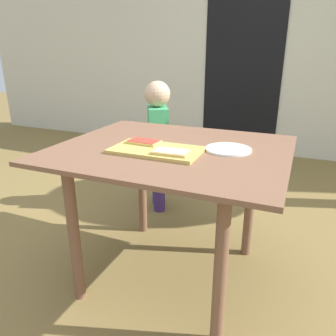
{
  "coord_description": "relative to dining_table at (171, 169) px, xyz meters",
  "views": [
    {
      "loc": [
        0.58,
        -1.43,
        1.2
      ],
      "look_at": [
        -0.02,
        0.0,
        0.63
      ],
      "focal_mm": 34.67,
      "sensor_mm": 36.0,
      "label": 1
    }
  ],
  "objects": [
    {
      "name": "ground_plane",
      "position": [
        0.0,
        0.0,
        -0.63
      ],
      "size": [
        16.0,
        16.0,
        0.0
      ],
      "primitive_type": "plane",
      "color": "olive"
    },
    {
      "name": "house_wall_back",
      "position": [
        0.0,
        2.67,
        0.72
      ],
      "size": [
        8.0,
        0.2,
        2.7
      ],
      "primitive_type": "cube",
      "color": "beige",
      "rests_on": "ground"
    },
    {
      "name": "house_door",
      "position": [
        -0.15,
        2.56,
        0.37
      ],
      "size": [
        0.9,
        0.02,
        2.0
      ],
      "primitive_type": "cube",
      "color": "black",
      "rests_on": "ground"
    },
    {
      "name": "dining_table",
      "position": [
        0.0,
        0.0,
        0.0
      ],
      "size": [
        1.13,
        0.95,
        0.75
      ],
      "color": "brown",
      "rests_on": "ground"
    },
    {
      "name": "cutting_board",
      "position": [
        -0.04,
        -0.1,
        0.12
      ],
      "size": [
        0.42,
        0.24,
        0.02
      ],
      "primitive_type": "cube",
      "color": "tan",
      "rests_on": "dining_table"
    },
    {
      "name": "pizza_slice_far_left",
      "position": [
        -0.13,
        -0.04,
        0.14
      ],
      "size": [
        0.17,
        0.1,
        0.01
      ],
      "color": "tan",
      "rests_on": "cutting_board"
    },
    {
      "name": "pizza_slice_near_right",
      "position": [
        0.06,
        -0.15,
        0.14
      ],
      "size": [
        0.17,
        0.1,
        0.01
      ],
      "color": "tan",
      "rests_on": "cutting_board"
    },
    {
      "name": "plate_white_right",
      "position": [
        0.27,
        0.06,
        0.12
      ],
      "size": [
        0.22,
        0.22,
        0.01
      ],
      "primitive_type": "cylinder",
      "color": "white",
      "rests_on": "dining_table"
    },
    {
      "name": "child_left",
      "position": [
        -0.41,
        0.74,
        -0.05
      ],
      "size": [
        0.24,
        0.28,
        0.99
      ],
      "color": "#3F296B",
      "rests_on": "ground"
    }
  ]
}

